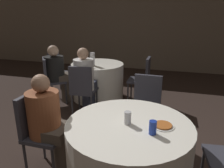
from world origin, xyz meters
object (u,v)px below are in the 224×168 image
(chair_far_west, at_px, (58,69))
(chair_near_north, at_px, (146,102))
(soda_can_blue, at_px, (153,128))
(person_white_shirt, at_px, (85,81))
(chair_far_southwest, at_px, (50,76))
(person_black_shirt, at_px, (58,73))
(chair_near_west, at_px, (38,126))
(table_far, at_px, (98,81))
(bottle_far, at_px, (92,59))
(soda_can_silver, at_px, (128,118))
(chair_far_south, at_px, (82,87))
(chair_far_east, at_px, (143,76))
(pizza_plate_near, at_px, (163,125))
(person_floral_shirt, at_px, (51,125))
(table_near, at_px, (128,157))

(chair_far_west, bearing_deg, chair_near_north, 60.90)
(soda_can_blue, bearing_deg, person_white_shirt, 128.93)
(chair_far_southwest, xyz_separation_m, person_black_shirt, (0.13, 0.09, 0.05))
(chair_far_west, xyz_separation_m, soda_can_blue, (2.34, -2.48, 0.25))
(chair_near_west, relative_size, person_black_shirt, 0.80)
(soda_can_blue, bearing_deg, chair_far_west, 133.38)
(table_far, xyz_separation_m, bottle_far, (-0.03, -0.18, 0.50))
(person_white_shirt, relative_size, soda_can_silver, 9.73)
(chair_far_southwest, distance_m, chair_far_south, 0.95)
(chair_far_east, distance_m, pizza_plate_near, 2.34)
(chair_near_north, distance_m, person_white_shirt, 1.24)
(soda_can_blue, xyz_separation_m, bottle_far, (-1.42, 2.25, 0.07))
(person_floral_shirt, xyz_separation_m, pizza_plate_near, (1.16, 0.04, 0.16))
(chair_near_west, distance_m, chair_far_east, 2.45)
(chair_far_east, relative_size, person_floral_shirt, 0.80)
(table_far, bearing_deg, pizza_plate_near, -57.05)
(table_far, xyz_separation_m, person_floral_shirt, (0.31, -2.30, 0.22))
(person_black_shirt, relative_size, person_white_shirt, 0.97)
(chair_far_southwest, xyz_separation_m, chair_far_east, (1.73, 0.55, 0.00))
(chair_far_east, bearing_deg, table_far, 90.00)
(chair_near_north, xyz_separation_m, bottle_far, (-1.22, 1.11, 0.31))
(bottle_far, bearing_deg, pizza_plate_near, -54.27)
(person_floral_shirt, distance_m, soda_can_blue, 1.11)
(table_near, distance_m, soda_can_blue, 0.50)
(person_black_shirt, bearing_deg, soda_can_silver, 9.32)
(table_far, xyz_separation_m, chair_far_southwest, (-0.78, -0.54, 0.18))
(chair_far_southwest, height_order, soda_can_blue, chair_far_southwest)
(chair_near_north, bearing_deg, soda_can_silver, 89.19)
(table_near, height_order, chair_near_west, chair_near_west)
(person_black_shirt, relative_size, bottle_far, 4.47)
(chair_far_west, relative_size, soda_can_blue, 7.48)
(chair_far_east, bearing_deg, person_black_shirt, 105.52)
(chair_far_southwest, bearing_deg, chair_near_north, 34.46)
(table_near, bearing_deg, person_white_shirt, 125.87)
(person_white_shirt, bearing_deg, chair_far_east, 37.13)
(table_near, bearing_deg, chair_near_north, 88.47)
(person_floral_shirt, bearing_deg, table_far, -172.22)
(soda_can_blue, bearing_deg, chair_near_north, 100.07)
(table_near, bearing_deg, chair_near_west, 179.97)
(table_far, bearing_deg, person_white_shirt, -85.25)
(chair_near_north, distance_m, pizza_plate_near, 1.03)
(person_floral_shirt, distance_m, soda_can_silver, 0.86)
(chair_far_west, xyz_separation_m, bottle_far, (0.92, -0.23, 0.31))
(chair_far_south, distance_m, person_black_shirt, 0.88)
(chair_far_west, distance_m, pizza_plate_near, 3.35)
(person_floral_shirt, bearing_deg, chair_far_west, -151.77)
(person_white_shirt, bearing_deg, chair_near_west, -91.55)
(chair_near_west, height_order, pizza_plate_near, chair_near_west)
(chair_far_south, relative_size, pizza_plate_near, 4.28)
(table_far, height_order, chair_far_southwest, chair_far_southwest)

